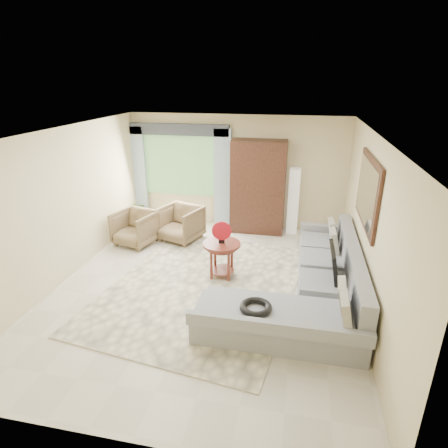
% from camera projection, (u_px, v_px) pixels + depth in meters
% --- Properties ---
extents(ground, '(6.00, 6.00, 0.00)m').
position_uv_depth(ground, '(206.00, 287.00, 6.42)').
color(ground, silver).
rests_on(ground, ground).
extents(area_rug, '(3.53, 4.38, 0.02)m').
position_uv_depth(area_rug, '(204.00, 286.00, 6.45)').
color(area_rug, '#FBF1C6').
rests_on(area_rug, ground).
extents(sectional_sofa, '(2.30, 3.46, 0.90)m').
position_uv_depth(sectional_sofa, '(313.00, 289.00, 5.83)').
color(sectional_sofa, '#9B9CA3').
rests_on(sectional_sofa, ground).
extents(tv_screen, '(0.14, 0.74, 0.48)m').
position_uv_depth(tv_screen, '(334.00, 262.00, 5.72)').
color(tv_screen, black).
rests_on(tv_screen, sectional_sofa).
extents(garden_hose, '(0.43, 0.43, 0.09)m').
position_uv_depth(garden_hose, '(256.00, 307.00, 4.91)').
color(garden_hose, black).
rests_on(garden_hose, sectional_sofa).
extents(coffee_table, '(0.66, 0.66, 0.66)m').
position_uv_depth(coffee_table, '(222.00, 259.00, 6.64)').
color(coffee_table, '#541F16').
rests_on(coffee_table, ground).
extents(red_disc, '(0.34, 0.07, 0.34)m').
position_uv_depth(red_disc, '(222.00, 231.00, 6.43)').
color(red_disc, '#AF111C').
rests_on(red_disc, coffee_table).
extents(armchair_left, '(0.96, 0.98, 0.73)m').
position_uv_depth(armchair_left, '(135.00, 228.00, 7.97)').
color(armchair_left, olive).
rests_on(armchair_left, ground).
extents(armchair_right, '(1.04, 1.05, 0.76)m').
position_uv_depth(armchair_right, '(180.00, 223.00, 8.17)').
color(armchair_right, olive).
rests_on(armchair_right, ground).
extents(potted_plant, '(0.58, 0.54, 0.51)m').
position_uv_depth(potted_plant, '(140.00, 212.00, 9.25)').
color(potted_plant, '#999999').
rests_on(potted_plant, ground).
extents(armoire, '(1.20, 0.55, 2.10)m').
position_uv_depth(armoire, '(258.00, 187.00, 8.41)').
color(armoire, black).
rests_on(armoire, ground).
extents(floor_lamp, '(0.24, 0.24, 1.50)m').
position_uv_depth(floor_lamp, '(293.00, 201.00, 8.43)').
color(floor_lamp, silver).
rests_on(floor_lamp, ground).
extents(window, '(1.80, 0.04, 1.40)m').
position_uv_depth(window, '(180.00, 166.00, 8.87)').
color(window, '#669E59').
rests_on(window, wall_back).
extents(curtain_left, '(0.40, 0.08, 2.30)m').
position_uv_depth(curtain_left, '(138.00, 175.00, 9.07)').
color(curtain_left, '#9EB7CC').
rests_on(curtain_left, ground).
extents(curtain_right, '(0.40, 0.08, 2.30)m').
position_uv_depth(curtain_right, '(223.00, 179.00, 8.68)').
color(curtain_right, '#9EB7CC').
rests_on(curtain_right, ground).
extents(valance, '(2.40, 0.12, 0.26)m').
position_uv_depth(valance, '(178.00, 129.00, 8.49)').
color(valance, '#1E232D').
rests_on(valance, wall_back).
extents(wall_mirror, '(0.05, 1.70, 1.05)m').
position_uv_depth(wall_mirror, '(367.00, 192.00, 5.64)').
color(wall_mirror, black).
rests_on(wall_mirror, wall_right).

